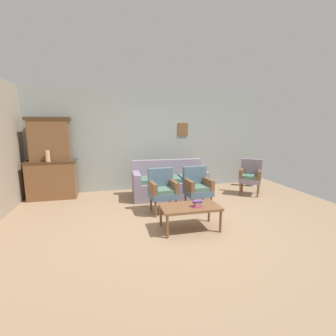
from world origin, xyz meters
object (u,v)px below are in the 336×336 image
(floral_couch, at_px, (169,184))
(wingback_chair_by_fireplace, at_px, (251,175))
(vase_on_cabinet, at_px, (48,156))
(armchair_by_doorway, at_px, (197,186))
(coffee_table, at_px, (190,208))
(book_stack_on_table, at_px, (198,204))
(floor_vase_by_wall, at_px, (251,173))
(armchair_near_cabinet, at_px, (162,189))
(side_cabinet, at_px, (53,179))

(floral_couch, distance_m, wingback_chair_by_fireplace, 2.12)
(floral_couch, relative_size, wingback_chair_by_fireplace, 2.02)
(vase_on_cabinet, distance_m, wingback_chair_by_fireplace, 4.99)
(wingback_chair_by_fireplace, bearing_deg, vase_on_cabinet, 172.25)
(armchair_by_doorway, distance_m, coffee_table, 1.08)
(vase_on_cabinet, relative_size, armchair_by_doorway, 0.30)
(book_stack_on_table, bearing_deg, coffee_table, 150.05)
(floral_couch, height_order, coffee_table, floral_couch)
(floor_vase_by_wall, bearing_deg, wingback_chair_by_fireplace, -122.77)
(book_stack_on_table, bearing_deg, armchair_near_cabinet, 111.25)
(vase_on_cabinet, distance_m, book_stack_on_table, 3.75)
(coffee_table, bearing_deg, book_stack_on_table, -29.95)
(vase_on_cabinet, height_order, armchair_near_cabinet, vase_on_cabinet)
(vase_on_cabinet, height_order, coffee_table, vase_on_cabinet)
(side_cabinet, bearing_deg, book_stack_on_table, -43.10)
(wingback_chair_by_fireplace, xyz_separation_m, book_stack_on_table, (-2.10, -1.75, -0.03))
(armchair_near_cabinet, distance_m, book_stack_on_table, 1.07)
(side_cabinet, relative_size, armchair_near_cabinet, 1.28)
(floor_vase_by_wall, bearing_deg, coffee_table, -137.98)
(floral_couch, bearing_deg, floor_vase_by_wall, 10.41)
(armchair_by_doorway, bearing_deg, side_cabinet, 153.42)
(wingback_chair_by_fireplace, bearing_deg, floor_vase_by_wall, 57.23)
(side_cabinet, distance_m, floral_couch, 2.86)
(floral_couch, height_order, wingback_chair_by_fireplace, same)
(floor_vase_by_wall, bearing_deg, side_cabinet, 178.93)
(armchair_near_cabinet, relative_size, book_stack_on_table, 5.67)
(floral_couch, relative_size, armchair_near_cabinet, 2.02)
(book_stack_on_table, xyz_separation_m, floor_vase_by_wall, (2.59, 2.50, -0.10))
(vase_on_cabinet, height_order, armchair_by_doorway, vase_on_cabinet)
(coffee_table, bearing_deg, side_cabinet, 136.43)
(side_cabinet, relative_size, coffee_table, 1.16)
(vase_on_cabinet, distance_m, armchair_near_cabinet, 2.86)
(floral_couch, height_order, floor_vase_by_wall, floral_couch)
(side_cabinet, relative_size, vase_on_cabinet, 4.27)
(floral_couch, distance_m, armchair_near_cabinet, 1.12)
(armchair_by_doorway, distance_m, wingback_chair_by_fireplace, 1.87)
(vase_on_cabinet, bearing_deg, coffee_table, -41.12)
(side_cabinet, height_order, vase_on_cabinet, vase_on_cabinet)
(floral_couch, bearing_deg, side_cabinet, 168.39)
(side_cabinet, height_order, armchair_near_cabinet, side_cabinet)
(armchair_by_doorway, bearing_deg, armchair_near_cabinet, -178.30)
(armchair_by_doorway, bearing_deg, wingback_chair_by_fireplace, 22.72)
(vase_on_cabinet, relative_size, coffee_table, 0.27)
(armchair_near_cabinet, distance_m, coffee_table, 0.98)
(vase_on_cabinet, relative_size, floor_vase_by_wall, 0.36)
(floor_vase_by_wall, bearing_deg, floral_couch, -169.59)
(armchair_by_doorway, xyz_separation_m, wingback_chair_by_fireplace, (1.73, 0.72, 0.00))
(side_cabinet, relative_size, floor_vase_by_wall, 1.53)
(armchair_near_cabinet, bearing_deg, vase_on_cabinet, 149.65)
(side_cabinet, height_order, floor_vase_by_wall, side_cabinet)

